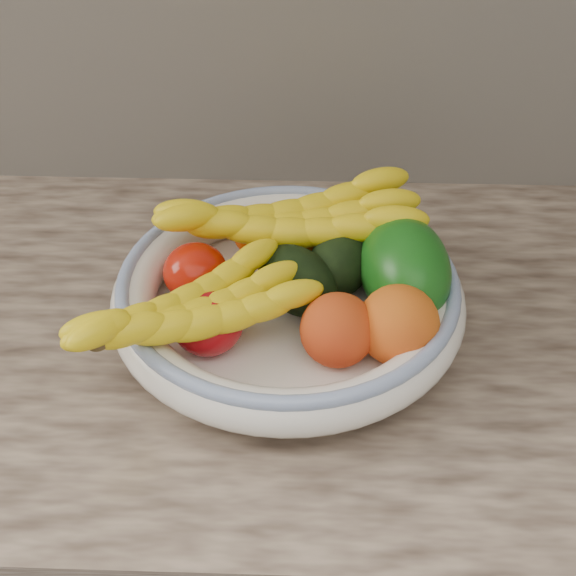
{
  "coord_description": "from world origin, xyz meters",
  "views": [
    {
      "loc": [
        0.02,
        0.98,
        1.52
      ],
      "look_at": [
        0.0,
        1.66,
        0.96
      ],
      "focal_mm": 50.0,
      "sensor_mm": 36.0,
      "label": 1
    }
  ],
  "objects_px": {
    "fruit_bowl": "(288,296)",
    "green_mango": "(404,268)",
    "banana_bunch_front": "(191,316)",
    "banana_bunch_back": "(288,227)"
  },
  "relations": [
    {
      "from": "fruit_bowl",
      "to": "banana_bunch_front",
      "type": "distance_m",
      "value": 0.13
    },
    {
      "from": "green_mango",
      "to": "banana_bunch_front",
      "type": "bearing_deg",
      "value": -169.61
    },
    {
      "from": "banana_bunch_back",
      "to": "banana_bunch_front",
      "type": "bearing_deg",
      "value": -131.29
    },
    {
      "from": "green_mango",
      "to": "banana_bunch_front",
      "type": "xyz_separation_m",
      "value": [
        -0.22,
        -0.09,
        0.01
      ]
    },
    {
      "from": "fruit_bowl",
      "to": "green_mango",
      "type": "bearing_deg",
      "value": 8.29
    },
    {
      "from": "green_mango",
      "to": "fruit_bowl",
      "type": "bearing_deg",
      "value": 175.84
    },
    {
      "from": "banana_bunch_back",
      "to": "banana_bunch_front",
      "type": "distance_m",
      "value": 0.18
    },
    {
      "from": "fruit_bowl",
      "to": "green_mango",
      "type": "xyz_separation_m",
      "value": [
        0.13,
        0.02,
        0.03
      ]
    },
    {
      "from": "banana_bunch_front",
      "to": "green_mango",
      "type": "bearing_deg",
      "value": -11.97
    },
    {
      "from": "fruit_bowl",
      "to": "banana_bunch_back",
      "type": "xyz_separation_m",
      "value": [
        -0.0,
        0.08,
        0.04
      ]
    }
  ]
}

